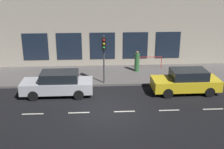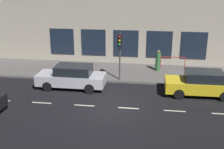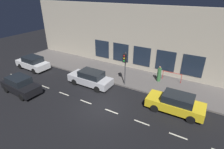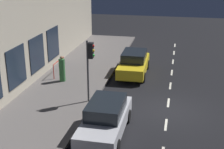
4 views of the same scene
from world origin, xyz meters
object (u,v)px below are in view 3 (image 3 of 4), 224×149
(pedestrian_0, at_px, (159,74))
(parked_car_3, at_px, (21,85))
(parked_car_0, at_px, (90,78))
(parked_car_1, at_px, (176,103))
(parked_car_2, at_px, (33,63))
(traffic_light, at_px, (125,62))

(pedestrian_0, bearing_deg, parked_car_3, -69.50)
(parked_car_0, height_order, parked_car_3, same)
(parked_car_0, distance_m, pedestrian_0, 7.07)
(parked_car_0, height_order, pedestrian_0, pedestrian_0)
(parked_car_1, relative_size, parked_car_2, 1.02)
(parked_car_3, bearing_deg, parked_car_0, 135.76)
(pedestrian_0, bearing_deg, parked_car_1, 13.37)
(parked_car_0, height_order, parked_car_1, same)
(traffic_light, relative_size, parked_car_1, 0.78)
(parked_car_2, xyz_separation_m, pedestrian_0, (4.42, -14.26, 0.12))
(parked_car_0, relative_size, parked_car_1, 1.03)
(parked_car_2, relative_size, pedestrian_0, 2.62)
(parked_car_2, height_order, parked_car_3, same)
(parked_car_0, distance_m, parked_car_1, 8.39)
(parked_car_0, bearing_deg, parked_car_3, 133.25)
(parked_car_2, bearing_deg, parked_car_3, -136.28)
(parked_car_1, xyz_separation_m, pedestrian_0, (4.22, 2.66, 0.12))
(parked_car_3, relative_size, pedestrian_0, 2.45)
(traffic_light, relative_size, parked_car_3, 0.84)
(parked_car_0, bearing_deg, pedestrian_0, -53.88)
(parked_car_3, bearing_deg, traffic_light, 130.20)
(parked_car_1, distance_m, pedestrian_0, 4.99)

